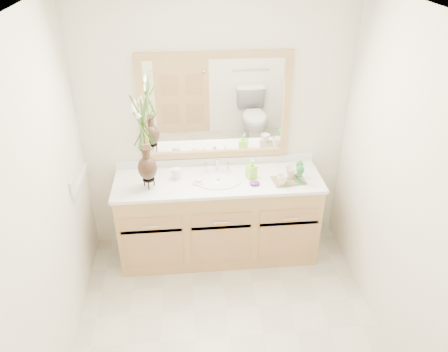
{
  "coord_description": "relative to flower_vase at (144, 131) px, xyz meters",
  "views": [
    {
      "loc": [
        -0.26,
        -2.29,
        2.82
      ],
      "look_at": [
        0.02,
        0.65,
        1.08
      ],
      "focal_mm": 35.0,
      "sensor_mm": 36.0,
      "label": 1
    }
  ],
  "objects": [
    {
      "name": "counter",
      "position": [
        0.6,
        0.07,
        -0.54
      ],
      "size": [
        1.84,
        0.57,
        0.03
      ],
      "primitive_type": "cube",
      "color": "white",
      "rests_on": "vanity"
    },
    {
      "name": "vanity",
      "position": [
        0.6,
        0.07,
        -0.96
      ],
      "size": [
        1.8,
        0.55,
        0.8
      ],
      "color": "tan",
      "rests_on": "floor"
    },
    {
      "name": "mug_right",
      "position": [
        1.24,
        0.03,
        -0.47
      ],
      "size": [
        0.13,
        0.13,
        0.1
      ],
      "primitive_type": "imported",
      "rotation": [
        0.0,
        0.0,
        0.58
      ],
      "color": "silver",
      "rests_on": "tray"
    },
    {
      "name": "tumbler",
      "position": [
        0.24,
        0.12,
        -0.48
      ],
      "size": [
        0.08,
        0.08,
        0.1
      ],
      "primitive_type": "cylinder",
      "color": "silver",
      "rests_on": "counter"
    },
    {
      "name": "wall_back",
      "position": [
        0.6,
        0.35,
        -0.16
      ],
      "size": [
        2.4,
        0.02,
        2.4
      ],
      "primitive_type": "cube",
      "color": "white",
      "rests_on": "floor"
    },
    {
      "name": "wall_left",
      "position": [
        -0.6,
        -0.95,
        -0.16
      ],
      "size": [
        0.02,
        2.6,
        2.4
      ],
      "primitive_type": "cube",
      "color": "white",
      "rests_on": "floor"
    },
    {
      "name": "mug_left",
      "position": [
        1.14,
        -0.08,
        -0.47
      ],
      "size": [
        0.11,
        0.1,
        0.09
      ],
      "primitive_type": "imported",
      "rotation": [
        0.0,
        0.0,
        -0.18
      ],
      "color": "silver",
      "rests_on": "tray"
    },
    {
      "name": "tray",
      "position": [
        1.22,
        -0.02,
        -0.52
      ],
      "size": [
        0.3,
        0.22,
        0.01
      ],
      "primitive_type": "cube",
      "rotation": [
        0.0,
        0.0,
        0.12
      ],
      "color": "brown",
      "rests_on": "counter"
    },
    {
      "name": "mirror",
      "position": [
        0.6,
        0.33,
        0.05
      ],
      "size": [
        1.32,
        0.04,
        0.97
      ],
      "color": "white",
      "rests_on": "wall_back"
    },
    {
      "name": "purple_dish",
      "position": [
        0.91,
        -0.05,
        -0.51
      ],
      "size": [
        0.11,
        0.1,
        0.03
      ],
      "primitive_type": "ellipsoid",
      "rotation": [
        0.0,
        0.0,
        -0.31
      ],
      "color": "#592570",
      "rests_on": "counter"
    },
    {
      "name": "floor",
      "position": [
        0.6,
        -0.95,
        -1.36
      ],
      "size": [
        2.6,
        2.6,
        0.0
      ],
      "primitive_type": "plane",
      "color": "beige",
      "rests_on": "ground"
    },
    {
      "name": "goblet_back",
      "position": [
        1.32,
        0.04,
        -0.42
      ],
      "size": [
        0.07,
        0.07,
        0.15
      ],
      "color": "#246D32",
      "rests_on": "tray"
    },
    {
      "name": "soap_bottle",
      "position": [
        0.9,
        0.07,
        -0.45
      ],
      "size": [
        0.1,
        0.1,
        0.16
      ],
      "primitive_type": "imported",
      "rotation": [
        0.0,
        0.0,
        0.4
      ],
      "color": "#87E536",
      "rests_on": "counter"
    },
    {
      "name": "goblet_front",
      "position": [
        1.3,
        -0.06,
        -0.41
      ],
      "size": [
        0.07,
        0.07,
        0.16
      ],
      "color": "#246D32",
      "rests_on": "tray"
    },
    {
      "name": "sink",
      "position": [
        0.6,
        0.05,
        -0.58
      ],
      "size": [
        0.38,
        0.34,
        0.23
      ],
      "color": "white",
      "rests_on": "counter"
    },
    {
      "name": "wall_right",
      "position": [
        1.8,
        -0.95,
        -0.16
      ],
      "size": [
        0.02,
        2.6,
        2.4
      ],
      "primitive_type": "cube",
      "color": "white",
      "rests_on": "floor"
    },
    {
      "name": "flower_vase",
      "position": [
        0.0,
        0.0,
        0.0
      ],
      "size": [
        0.19,
        0.19,
        0.78
      ],
      "rotation": [
        0.0,
        0.0,
        0.06
      ],
      "color": "black",
      "rests_on": "counter"
    },
    {
      "name": "switch_plate",
      "position": [
        -0.58,
        -0.18,
        -0.38
      ],
      "size": [
        0.02,
        0.12,
        0.12
      ],
      "primitive_type": "cube",
      "color": "white",
      "rests_on": "wall_left"
    },
    {
      "name": "ceiling",
      "position": [
        0.6,
        -0.95,
        1.04
      ],
      "size": [
        2.4,
        2.6,
        0.02
      ],
      "primitive_type": "cube",
      "color": "white",
      "rests_on": "wall_back"
    },
    {
      "name": "soap_dish",
      "position": [
        0.42,
        0.03,
        -0.52
      ],
      "size": [
        0.11,
        0.11,
        0.03
      ],
      "color": "silver",
      "rests_on": "counter"
    }
  ]
}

